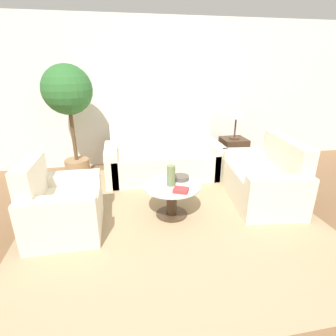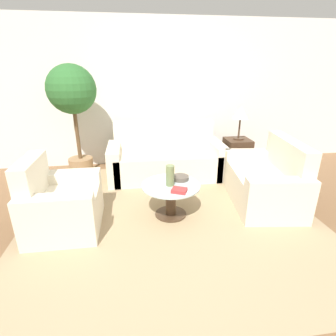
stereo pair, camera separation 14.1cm
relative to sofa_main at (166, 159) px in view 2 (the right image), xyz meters
The scene contains 13 objects.
ground_plane 1.98m from the sofa_main, 97.30° to the right, with size 14.00×14.00×0.00m, color brown.
wall_back 1.28m from the sofa_main, 108.28° to the left, with size 10.00×0.06×2.60m.
rug 1.37m from the sofa_main, 94.94° to the right, with size 3.62×3.51×0.01m.
sofa_main is the anchor object (origin of this frame).
armchair 2.03m from the sofa_main, 134.88° to the right, with size 0.77×0.87×0.87m.
loveseat 1.71m from the sofa_main, 42.36° to the right, with size 0.96×1.41×0.89m.
coffee_table 1.34m from the sofa_main, 94.94° to the right, with size 0.73×0.73×0.43m.
side_table 1.28m from the sofa_main, ahead, with size 0.42×0.42×0.60m.
table_lamp 1.48m from the sofa_main, ahead, with size 0.29×0.29×0.57m.
potted_plant 1.76m from the sofa_main, behind, with size 0.75×0.75×1.83m.
vase 1.38m from the sofa_main, 95.37° to the right, with size 0.10×0.10×0.26m.
bowl 1.21m from the sofa_main, 88.50° to the right, with size 0.21×0.21×0.05m.
book_stack 1.56m from the sofa_main, 91.84° to the right, with size 0.21×0.19×0.04m.
Camera 2 is at (-0.31, -2.28, 1.79)m, focal length 28.00 mm.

